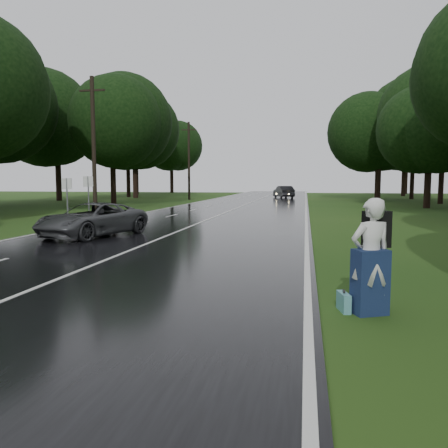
{
  "coord_description": "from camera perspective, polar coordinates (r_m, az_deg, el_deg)",
  "views": [
    {
      "loc": [
        5.72,
        -8.53,
        2.36
      ],
      "look_at": [
        3.4,
        4.18,
        1.1
      ],
      "focal_mm": 35.82,
      "sensor_mm": 36.0,
      "label": 1
    }
  ],
  "objects": [
    {
      "name": "utility_pole_far",
      "position": [
        55.78,
        -4.46,
        3.12
      ],
      "size": [
        1.8,
        0.28,
        9.51
      ],
      "primitive_type": null,
      "color": "black",
      "rests_on": "ground"
    },
    {
      "name": "grey_car",
      "position": [
        19.42,
        -16.45,
        0.54
      ],
      "size": [
        3.71,
        5.48,
        1.39
      ],
      "primitive_type": "imported",
      "rotation": [
        0.0,
        0.0,
        5.98
      ],
      "color": "#414345",
      "rests_on": "road"
    },
    {
      "name": "road",
      "position": [
        29.19,
        -1.0,
        0.97
      ],
      "size": [
        12.0,
        140.0,
        0.04
      ],
      "primitive_type": "cube",
      "color": "black",
      "rests_on": "ground"
    },
    {
      "name": "road_sign_a",
      "position": [
        26.19,
        -19.28,
        0.08
      ],
      "size": [
        0.6,
        0.1,
        2.49
      ],
      "primitive_type": null,
      "color": "white",
      "rests_on": "ground"
    },
    {
      "name": "road_sign_b",
      "position": [
        28.35,
        -16.82,
        0.55
      ],
      "size": [
        0.63,
        0.1,
        2.62
      ],
      "primitive_type": null,
      "color": "white",
      "rests_on": "ground"
    },
    {
      "name": "tree_right_e",
      "position": [
        42.23,
        24.43,
        1.86
      ],
      "size": [
        7.41,
        7.41,
        11.58
      ],
      "primitive_type": null,
      "color": "black",
      "rests_on": "ground"
    },
    {
      "name": "hitchhiker",
      "position": [
        8.3,
        18.25,
        -4.45
      ],
      "size": [
        0.89,
        0.86,
        2.06
      ],
      "color": "silver",
      "rests_on": "ground"
    },
    {
      "name": "far_car",
      "position": [
        60.48,
        7.61,
        4.08
      ],
      "size": [
        3.19,
        5.16,
        1.6
      ],
      "primitive_type": "imported",
      "rotation": [
        0.0,
        0.0,
        3.47
      ],
      "color": "black",
      "rests_on": "road"
    },
    {
      "name": "utility_pole_mid",
      "position": [
        32.02,
        -16.07,
        1.12
      ],
      "size": [
        1.8,
        0.28,
        9.33
      ],
      "primitive_type": null,
      "color": "black",
      "rests_on": "ground"
    },
    {
      "name": "tree_right_f",
      "position": [
        57.54,
        18.97,
        2.91
      ],
      "size": [
        8.82,
        8.82,
        13.77
      ],
      "primitive_type": null,
      "color": "black",
      "rests_on": "ground"
    },
    {
      "name": "ground",
      "position": [
        10.54,
        -23.1,
        -7.82
      ],
      "size": [
        160.0,
        160.0,
        0.0
      ],
      "primitive_type": "plane",
      "color": "#264414",
      "rests_on": "ground"
    },
    {
      "name": "lane_center",
      "position": [
        29.19,
        -1.0,
        1.02
      ],
      "size": [
        0.12,
        140.0,
        0.01
      ],
      "primitive_type": "cube",
      "color": "silver",
      "rests_on": "road"
    },
    {
      "name": "tree_left_f",
      "position": [
        62.57,
        -11.2,
        3.3
      ],
      "size": [
        10.01,
        10.01,
        15.65
      ],
      "primitive_type": null,
      "color": "black",
      "rests_on": "ground"
    },
    {
      "name": "suitcase",
      "position": [
        8.48,
        15.03,
        -9.6
      ],
      "size": [
        0.24,
        0.49,
        0.34
      ],
      "primitive_type": "cube",
      "rotation": [
        0.0,
        0.0,
        0.22
      ],
      "color": "teal",
      "rests_on": "ground"
    },
    {
      "name": "tree_left_e",
      "position": [
        45.18,
        -13.88,
        2.41
      ],
      "size": [
        8.77,
        8.77,
        13.7
      ],
      "primitive_type": null,
      "color": "black",
      "rests_on": "ground"
    }
  ]
}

